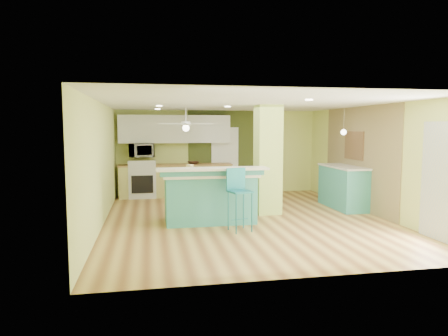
{
  "coord_description": "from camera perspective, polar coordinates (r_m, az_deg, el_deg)",
  "views": [
    {
      "loc": [
        -2.04,
        -8.35,
        1.99
      ],
      "look_at": [
        -0.4,
        0.4,
        1.09
      ],
      "focal_mm": 32.0,
      "sensor_mm": 36.0,
      "label": 1
    }
  ],
  "objects": [
    {
      "name": "kitchen_run",
      "position": [
        11.67,
        -6.9,
        -1.74
      ],
      "size": [
        3.25,
        0.63,
        0.94
      ],
      "color": "#C7C168",
      "rests_on": "floor"
    },
    {
      "name": "wall_decor",
      "position": [
        10.43,
        18.08,
        3.08
      ],
      "size": [
        0.03,
        0.9,
        0.7
      ],
      "primitive_type": "cube",
      "color": "brown",
      "rests_on": "wood_panel"
    },
    {
      "name": "wall_left",
      "position": [
        8.43,
        -17.16,
        0.49
      ],
      "size": [
        0.01,
        7.0,
        2.5
      ],
      "primitive_type": "cube",
      "color": "#DAE87C",
      "rests_on": "floor"
    },
    {
      "name": "interior_door",
      "position": [
        12.06,
        0.12,
        1.07
      ],
      "size": [
        0.82,
        0.05,
        2.0
      ],
      "primitive_type": "cube",
      "color": "white",
      "rests_on": "floor"
    },
    {
      "name": "wall_front",
      "position": [
        5.3,
        12.1,
        -2.36
      ],
      "size": [
        6.0,
        0.01,
        2.5
      ],
      "primitive_type": "cube",
      "color": "#DAE87C",
      "rests_on": "floor"
    },
    {
      "name": "wall_back",
      "position": [
        12.05,
        -0.85,
        2.26
      ],
      "size": [
        6.0,
        0.01,
        2.5
      ],
      "primitive_type": "cube",
      "color": "#DAE87C",
      "rests_on": "floor"
    },
    {
      "name": "microwave",
      "position": [
        11.57,
        -11.66,
        2.49
      ],
      "size": [
        0.7,
        0.48,
        0.39
      ],
      "primitive_type": "imported",
      "color": "silver",
      "rests_on": "wall_back"
    },
    {
      "name": "side_counter",
      "position": [
        10.37,
        16.72,
        -2.57
      ],
      "size": [
        0.69,
        1.63,
        1.05
      ],
      "color": "teal",
      "rests_on": "floor"
    },
    {
      "name": "wood_panel",
      "position": [
        10.29,
        18.67,
        1.35
      ],
      "size": [
        0.02,
        3.4,
        2.5
      ],
      "primitive_type": "cube",
      "color": "olive",
      "rests_on": "floor"
    },
    {
      "name": "stove",
      "position": [
        11.64,
        -11.57,
        -1.89
      ],
      "size": [
        0.76,
        0.66,
        1.08
      ],
      "color": "silver",
      "rests_on": "floor"
    },
    {
      "name": "fruit_bowl",
      "position": [
        11.57,
        -4.4,
        0.75
      ],
      "size": [
        0.41,
        0.41,
        0.08
      ],
      "primitive_type": "imported",
      "rotation": [
        0.0,
        0.0,
        0.35
      ],
      "color": "#371F16",
      "rests_on": "kitchen_run"
    },
    {
      "name": "ceiling",
      "position": [
        8.61,
        3.14,
        9.21
      ],
      "size": [
        6.0,
        7.0,
        0.01
      ],
      "primitive_type": "cube",
      "color": "white",
      "rests_on": "wall_back"
    },
    {
      "name": "olive_accent",
      "position": [
        12.07,
        0.1,
        2.27
      ],
      "size": [
        2.2,
        0.02,
        2.5
      ],
      "primitive_type": "cube",
      "color": "#3E491D",
      "rests_on": "floor"
    },
    {
      "name": "column",
      "position": [
        9.27,
        6.27,
        1.17
      ],
      "size": [
        0.55,
        0.55,
        2.5
      ],
      "primitive_type": "cube",
      "color": "#B9D462",
      "rests_on": "floor"
    },
    {
      "name": "peninsula",
      "position": [
        8.45,
        -2.05,
        -4.03
      ],
      "size": [
        2.23,
        1.19,
        1.19
      ],
      "rotation": [
        0.0,
        0.0,
        -0.0
      ],
      "color": "teal",
      "rests_on": "floor"
    },
    {
      "name": "french_door",
      "position": [
        7.91,
        28.81,
        -1.76
      ],
      "size": [
        0.04,
        1.08,
        2.1
      ],
      "primitive_type": "cube",
      "color": "silver",
      "rests_on": "floor"
    },
    {
      "name": "floor",
      "position": [
        8.82,
        3.05,
        -7.3
      ],
      "size": [
        6.0,
        7.0,
        0.01
      ],
      "primitive_type": "cube",
      "color": "brown",
      "rests_on": "ground"
    },
    {
      "name": "bar_stool",
      "position": [
        7.71,
        2.04,
        -3.02
      ],
      "size": [
        0.49,
        0.49,
        1.21
      ],
      "rotation": [
        0.0,
        0.0,
        0.26
      ],
      "color": "#1C6D81",
      "rests_on": "floor"
    },
    {
      "name": "canister",
      "position": [
        8.44,
        -4.9,
        -0.12
      ],
      "size": [
        0.15,
        0.15,
        0.18
      ],
      "primitive_type": "cylinder",
      "color": "yellow",
      "rests_on": "peninsula"
    },
    {
      "name": "upper_cabinets",
      "position": [
        11.69,
        -7.02,
        5.54
      ],
      "size": [
        3.2,
        0.34,
        0.8
      ],
      "primitive_type": "cube",
      "color": "silver",
      "rests_on": "wall_back"
    },
    {
      "name": "ceiling_fan",
      "position": [
        10.39,
        -5.46,
        6.24
      ],
      "size": [
        1.41,
        1.41,
        0.61
      ],
      "color": "white",
      "rests_on": "ceiling"
    },
    {
      "name": "pendant_lamp",
      "position": [
        10.23,
        16.72,
        4.95
      ],
      "size": [
        0.14,
        0.14,
        0.69
      ],
      "color": "silver",
      "rests_on": "ceiling"
    },
    {
      "name": "wall_right",
      "position": [
        9.78,
        20.47,
        1.08
      ],
      "size": [
        0.01,
        7.0,
        2.5
      ],
      "primitive_type": "cube",
      "color": "#DAE87C",
      "rests_on": "floor"
    }
  ]
}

